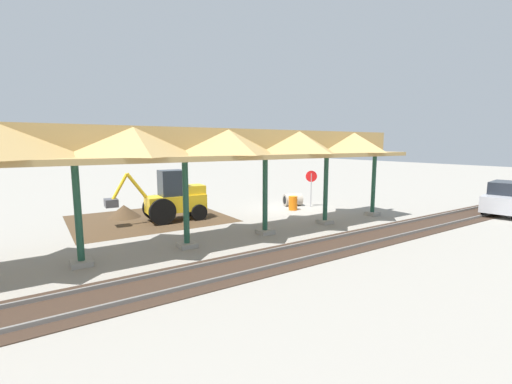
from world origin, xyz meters
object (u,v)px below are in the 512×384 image
backhoe (173,198)px  concrete_pipe (293,200)px  traffic_barrel (293,203)px  distant_parked_car (505,198)px  stop_sign (311,181)px

backhoe → concrete_pipe: 8.53m
traffic_barrel → distant_parked_car: bearing=140.7°
stop_sign → distant_parked_car: 11.66m
concrete_pipe → stop_sign: bearing=128.7°
backhoe → concrete_pipe: backhoe is taller
stop_sign → concrete_pipe: bearing=-51.3°
traffic_barrel → backhoe: bearing=-9.7°
stop_sign → traffic_barrel: 2.22m
concrete_pipe → distant_parked_car: bearing=133.8°
backhoe → distant_parked_car: size_ratio=1.19×
distant_parked_car → traffic_barrel: bearing=-39.3°
stop_sign → distant_parked_car: bearing=134.3°
traffic_barrel → concrete_pipe: bearing=-128.8°
backhoe → traffic_barrel: backhoe is taller
backhoe → stop_sign: bearing=173.6°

